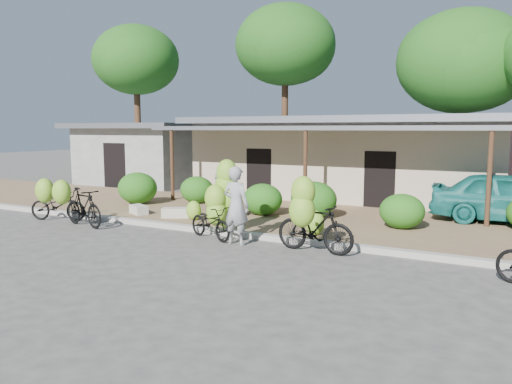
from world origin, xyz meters
TOP-DOWN VIEW (x-y plane):
  - ground at (0.00, 0.00)m, footprint 100.00×100.00m
  - sidewalk at (0.00, 5.00)m, footprint 60.00×6.00m
  - curb at (0.00, 2.00)m, footprint 60.00×0.25m
  - shop_main at (0.00, 10.93)m, footprint 13.00×8.50m
  - shop_grey at (-11.00, 10.99)m, footprint 7.00×6.00m
  - tree_back_left at (-13.69, 13.11)m, footprint 5.04×4.91m
  - tree_far_center at (-5.69, 16.11)m, footprint 5.56×5.47m
  - tree_center_right at (3.31, 16.61)m, footprint 6.10×6.06m
  - hedge_0 at (-6.06, 4.63)m, footprint 1.49×1.34m
  - hedge_1 at (-4.25, 5.83)m, footprint 1.28×1.15m
  - hedge_2 at (-0.88, 4.72)m, footprint 1.30×1.17m
  - hedge_3 at (0.74, 5.05)m, footprint 1.46×1.31m
  - hedge_4 at (3.55, 4.64)m, footprint 1.24×1.12m
  - bike_far_left at (-6.32, 1.20)m, footprint 1.97×1.47m
  - bike_left at (-4.92, 0.92)m, footprint 1.98×1.35m
  - bike_center at (-0.57, 1.68)m, footprint 1.77×1.38m
  - bike_right at (2.26, 1.24)m, footprint 1.98×1.25m
  - loose_banana_a at (-2.28, 2.90)m, footprint 0.47×0.40m
  - loose_banana_b at (-1.56, 3.00)m, footprint 0.53×0.45m
  - loose_banana_c at (1.76, 2.64)m, footprint 0.53×0.45m
  - sack_near at (-3.04, 3.00)m, footprint 0.94×0.76m
  - sack_far at (-4.52, 2.96)m, footprint 0.84×0.68m
  - vendor at (0.27, 1.17)m, footprint 0.75×0.52m
  - bystander at (-1.51, 3.20)m, footprint 0.89×0.80m
  - teal_van at (6.13, 7.00)m, footprint 4.53×2.07m

SIDE VIEW (x-z plane):
  - ground at x=0.00m, z-range 0.00..0.00m
  - sidewalk at x=0.00m, z-range 0.00..0.12m
  - curb at x=0.00m, z-range 0.00..0.15m
  - sack_far at x=-4.52m, z-range 0.12..0.40m
  - sack_near at x=-3.04m, z-range 0.12..0.42m
  - loose_banana_a at x=-2.28m, z-range 0.12..0.71m
  - loose_banana_c at x=1.76m, z-range 0.12..0.78m
  - loose_banana_b at x=-1.56m, z-range 0.12..0.79m
  - bike_far_left at x=-6.32m, z-range -0.13..1.28m
  - hedge_4 at x=3.55m, z-range 0.12..1.09m
  - hedge_1 at x=-4.25m, z-range 0.12..1.12m
  - hedge_2 at x=-0.88m, z-range 0.12..1.13m
  - bike_left at x=-4.92m, z-range -0.08..1.37m
  - hedge_3 at x=0.74m, z-range 0.12..1.26m
  - hedge_0 at x=-6.06m, z-range 0.12..1.29m
  - bike_right at x=2.26m, z-range -0.17..1.67m
  - bike_center at x=-0.57m, z-range -0.21..1.87m
  - bystander at x=-1.51m, z-range 0.12..1.60m
  - teal_van at x=6.13m, z-range 0.12..1.63m
  - vendor at x=0.27m, z-range 0.00..1.97m
  - shop_grey at x=-11.00m, z-range 0.04..3.19m
  - shop_main at x=0.00m, z-range 0.05..3.40m
  - tree_center_right at x=3.31m, z-range 1.90..10.34m
  - tree_back_left at x=-13.69m, z-range 2.50..11.26m
  - tree_far_center at x=-5.69m, z-range 2.71..12.31m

